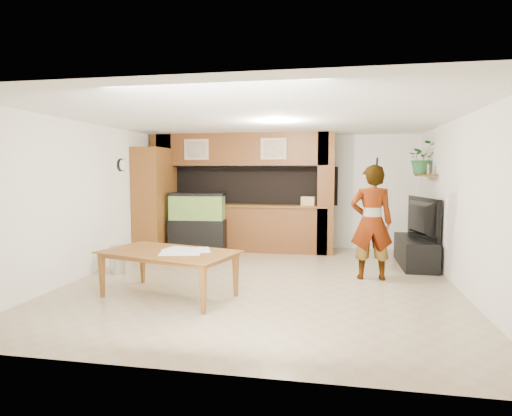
% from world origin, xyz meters
% --- Properties ---
extents(floor, '(6.50, 6.50, 0.00)m').
position_xyz_m(floor, '(0.00, 0.00, 0.00)').
color(floor, tan).
rests_on(floor, ground).
extents(ceiling, '(6.50, 6.50, 0.00)m').
position_xyz_m(ceiling, '(0.00, 0.00, 2.60)').
color(ceiling, white).
rests_on(ceiling, wall_back).
extents(wall_back, '(6.00, 0.00, 6.00)m').
position_xyz_m(wall_back, '(0.00, 3.25, 1.30)').
color(wall_back, silver).
rests_on(wall_back, floor).
extents(wall_left, '(0.00, 6.50, 6.50)m').
position_xyz_m(wall_left, '(-3.00, 0.00, 1.30)').
color(wall_left, silver).
rests_on(wall_left, floor).
extents(wall_right, '(0.00, 6.50, 6.50)m').
position_xyz_m(wall_right, '(3.00, 0.00, 1.30)').
color(wall_right, silver).
rests_on(wall_right, floor).
extents(partition, '(4.20, 0.99, 2.60)m').
position_xyz_m(partition, '(-0.95, 2.64, 1.31)').
color(partition, brown).
rests_on(partition, floor).
extents(wall_clock, '(0.05, 0.25, 0.25)m').
position_xyz_m(wall_clock, '(-2.97, 1.00, 1.90)').
color(wall_clock, black).
rests_on(wall_clock, wall_left).
extents(wall_shelf, '(0.25, 0.90, 0.04)m').
position_xyz_m(wall_shelf, '(2.85, 1.95, 1.70)').
color(wall_shelf, brown).
rests_on(wall_shelf, wall_right).
extents(pantry_cabinet, '(0.57, 0.93, 2.27)m').
position_xyz_m(pantry_cabinet, '(-2.70, 1.85, 1.14)').
color(pantry_cabinet, brown).
rests_on(pantry_cabinet, floor).
extents(trash_can, '(0.26, 0.26, 0.48)m').
position_xyz_m(trash_can, '(-2.58, 0.03, 0.24)').
color(trash_can, '#B2B2B7').
rests_on(trash_can, floor).
extents(aquarium, '(1.19, 0.45, 1.32)m').
position_xyz_m(aquarium, '(-1.75, 1.95, 0.64)').
color(aquarium, black).
rests_on(aquarium, floor).
extents(tv_stand, '(0.57, 1.57, 0.52)m').
position_xyz_m(tv_stand, '(2.65, 1.63, 0.26)').
color(tv_stand, black).
rests_on(tv_stand, floor).
extents(television, '(0.45, 1.35, 0.77)m').
position_xyz_m(television, '(2.65, 1.63, 0.91)').
color(television, black).
rests_on(television, tv_stand).
extents(photo_frame, '(0.05, 0.14, 0.18)m').
position_xyz_m(photo_frame, '(2.85, 1.74, 1.81)').
color(photo_frame, tan).
rests_on(photo_frame, wall_shelf).
extents(potted_plant, '(0.70, 0.65, 0.65)m').
position_xyz_m(potted_plant, '(2.82, 2.17, 2.04)').
color(potted_plant, '#255D2D').
rests_on(potted_plant, wall_shelf).
extents(person, '(0.72, 0.50, 1.89)m').
position_xyz_m(person, '(1.74, 0.44, 0.94)').
color(person, olive).
rests_on(person, floor).
extents(microphone, '(0.03, 0.09, 0.15)m').
position_xyz_m(microphone, '(1.79, 0.28, 1.92)').
color(microphone, black).
rests_on(microphone, person).
extents(dining_table, '(2.07, 1.49, 0.66)m').
position_xyz_m(dining_table, '(-1.16, -1.16, 0.33)').
color(dining_table, brown).
rests_on(dining_table, floor).
extents(newspaper_a, '(0.70, 0.61, 0.01)m').
position_xyz_m(newspaper_a, '(-0.88, -1.04, 0.66)').
color(newspaper_a, silver).
rests_on(newspaper_a, dining_table).
extents(newspaper_b, '(0.64, 0.53, 0.01)m').
position_xyz_m(newspaper_b, '(-0.94, -1.22, 0.66)').
color(newspaper_b, silver).
rests_on(newspaper_b, dining_table).
extents(newspaper_c, '(0.56, 0.46, 0.01)m').
position_xyz_m(newspaper_c, '(-1.01, -0.96, 0.66)').
color(newspaper_c, silver).
rests_on(newspaper_c, dining_table).
extents(counter_box, '(0.31, 0.23, 0.19)m').
position_xyz_m(counter_box, '(0.58, 2.45, 1.14)').
color(counter_box, tan).
rests_on(counter_box, partition).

